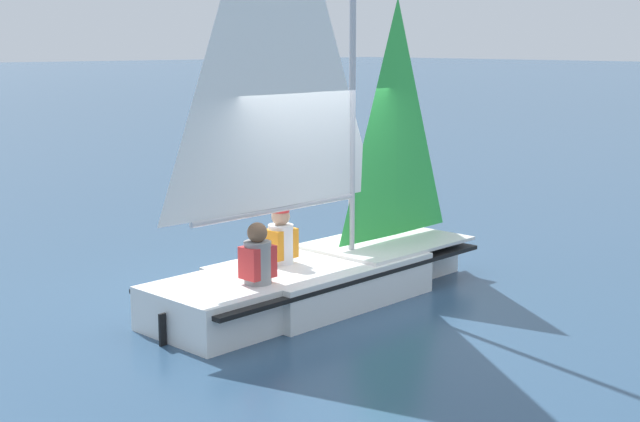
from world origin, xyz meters
name	(u,v)px	position (x,y,z in m)	size (l,w,h in m)	color
ground_plane	(320,299)	(0.00, 0.00, 0.00)	(260.00, 260.00, 0.00)	#2D4C6B
sailboat_main	(316,238)	(-0.07, 0.00, 0.77)	(4.65, 1.86, 5.62)	white
sailor_helm	(281,251)	(-0.44, 0.20, 0.63)	(0.36, 0.32, 1.16)	black
sailor_crew	(258,272)	(-1.20, -0.33, 0.62)	(0.36, 0.32, 1.16)	black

